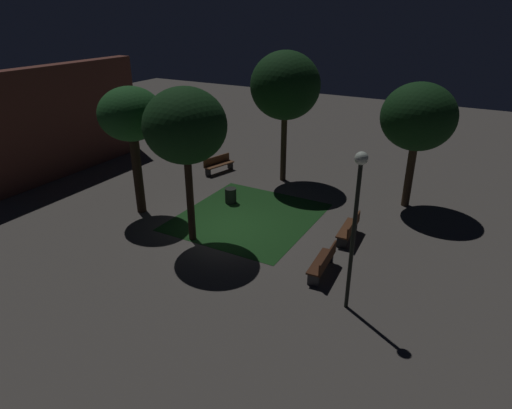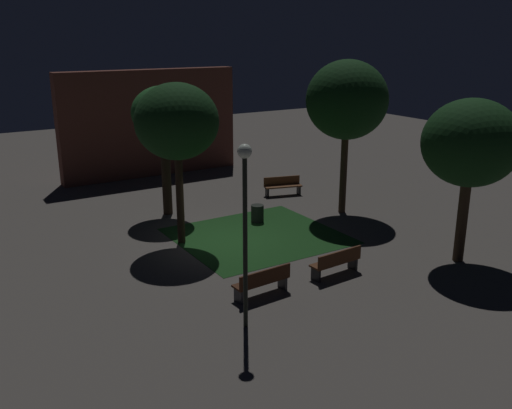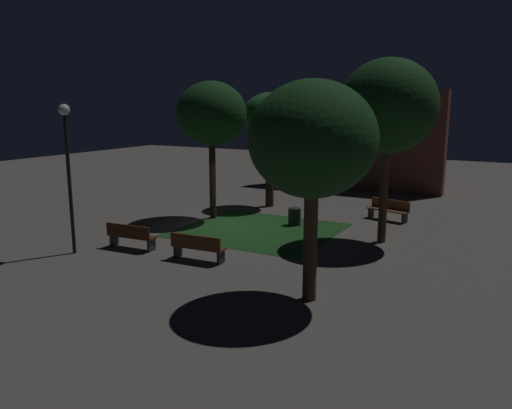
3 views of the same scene
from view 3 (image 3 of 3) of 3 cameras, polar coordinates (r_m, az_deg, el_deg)
ground_plane at (r=20.50m, az=-2.49°, el=-2.47°), size 60.00×60.00×0.00m
grass_lawn at (r=19.84m, az=0.27°, el=-2.91°), size 5.95×5.51×0.01m
bench_path_side at (r=17.70m, az=-14.06°, el=-3.43°), size 1.83×0.59×0.88m
bench_back_row at (r=15.98m, az=-6.67°, el=-4.76°), size 1.83×0.59×0.88m
bench_front_left at (r=22.17m, az=14.84°, el=-0.51°), size 1.86×0.94×0.88m
tree_lawn_side at (r=18.08m, az=14.78°, el=10.69°), size 3.38×3.38×6.45m
tree_near_wall at (r=23.97m, az=1.59°, el=9.81°), size 2.61×2.61×5.43m
tree_left_canopy at (r=21.44m, az=-5.09°, el=10.18°), size 2.96×2.96×5.85m
tree_back_left at (r=12.19m, az=6.45°, el=7.23°), size 3.13×3.13×5.50m
lamp_post_near_wall at (r=17.31m, az=-20.65°, el=5.32°), size 0.36×0.36×4.90m
trash_bin at (r=20.63m, az=4.40°, el=-1.38°), size 0.52×0.52×0.71m
building_wall_backdrop at (r=29.69m, az=11.45°, el=7.15°), size 9.73×0.80×5.65m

